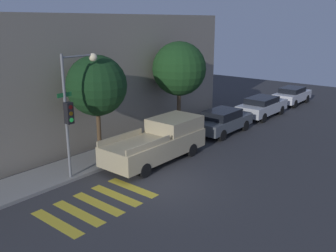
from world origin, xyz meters
name	(u,v)px	position (x,y,z in m)	size (l,w,h in m)	color
ground_plane	(160,186)	(0.00, 0.00, 0.00)	(60.00, 60.00, 0.00)	#333335
sidewalk	(93,161)	(0.00, 4.36, 0.07)	(26.00, 2.32, 0.14)	gray
building_row	(36,82)	(0.00, 8.92, 3.54)	(26.00, 6.00, 7.08)	gray
crosswalk	(98,204)	(-2.70, 0.80, 0.00)	(4.13, 2.60, 0.00)	gold
traffic_light_pole	(74,100)	(-1.63, 3.37, 3.51)	(2.12, 0.56, 5.45)	slate
pickup_truck	(159,141)	(2.38, 2.10, 0.97)	(5.67, 2.13, 1.95)	tan
sedan_near_corner	(223,121)	(8.31, 2.10, 0.78)	(4.38, 1.84, 1.48)	#4C5156
sedan_middle	(262,106)	(13.66, 2.10, 0.78)	(4.70, 1.87, 1.44)	#B7BABF
sedan_far_end	(292,95)	(19.17, 2.10, 0.76)	(4.21, 1.76, 1.41)	silver
tree_near_corner	(97,86)	(0.41, 4.31, 3.76)	(2.90, 2.90, 5.22)	#4C3823
tree_midblock	(179,69)	(6.75, 4.31, 3.94)	(3.23, 3.23, 5.57)	brown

